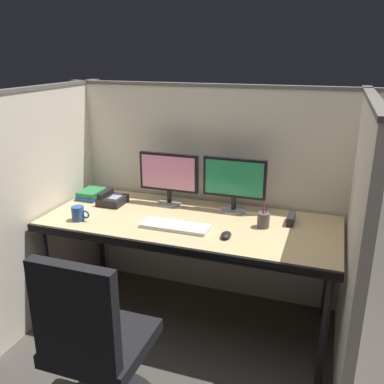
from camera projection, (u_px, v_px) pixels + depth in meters
The scene contains 15 objects.
ground_plane at pixel (174, 344), 2.67m from camera, with size 8.00×8.00×0.00m, color #423D38.
cubicle_partition_rear at pixel (209, 192), 3.08m from camera, with size 2.21×0.06×1.57m.
cubicle_partition_left at pixel (50, 201), 2.91m from camera, with size 0.06×1.41×1.57m.
cubicle_partition_right at pixel (354, 242), 2.29m from camera, with size 0.06×1.41×1.57m.
desk at pixel (189, 228), 2.71m from camera, with size 1.90×0.80×0.74m.
office_chair at pixel (98, 366), 1.98m from camera, with size 0.52×0.52×0.97m.
monitor_left at pixel (169, 175), 2.92m from camera, with size 0.43×0.17×0.37m.
monitor_right at pixel (234, 181), 2.79m from camera, with size 0.43×0.17×0.37m.
keyboard_main at pixel (175, 226), 2.59m from camera, with size 0.43×0.15×0.02m, color silver.
computer_mouse at pixel (226, 235), 2.45m from camera, with size 0.06×0.10×0.04m.
coffee_mug at pixel (78, 213), 2.69m from camera, with size 0.13×0.08×0.09m.
red_stapler at pixel (291, 219), 2.65m from camera, with size 0.04×0.15×0.06m, color black.
pen_cup at pixel (263, 220), 2.59m from camera, with size 0.08×0.08×0.17m.
desk_phone at pixel (112, 199), 2.99m from camera, with size 0.17×0.19×0.09m.
book_stack at pixel (92, 194), 3.12m from camera, with size 0.15×0.22×0.06m.
Camera 1 is at (0.83, -2.06, 1.78)m, focal length 39.02 mm.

